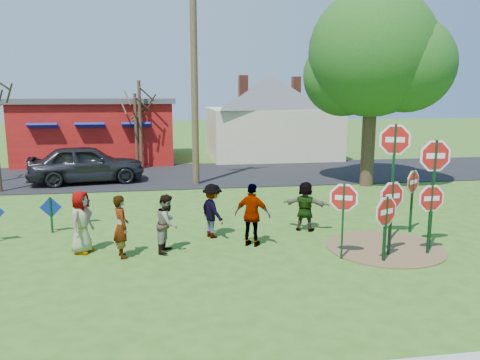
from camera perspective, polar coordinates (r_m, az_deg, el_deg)
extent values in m
plane|color=#325E1B|center=(13.33, -2.57, -7.89)|extent=(120.00, 120.00, 0.00)
cube|color=black|center=(24.47, -5.62, 0.66)|extent=(120.00, 7.50, 0.04)
cylinder|color=brown|center=(13.65, 17.25, -7.87)|extent=(3.20, 3.20, 0.03)
cube|color=maroon|center=(30.94, -16.70, 5.67)|extent=(9.00, 7.00, 3.60)
cube|color=#4C4C51|center=(30.85, -16.89, 9.27)|extent=(9.40, 7.40, 0.30)
cube|color=navy|center=(27.82, -22.86, 6.02)|extent=(1.60, 0.78, 0.45)
cube|color=navy|center=(27.34, -17.74, 6.28)|extent=(1.60, 0.78, 0.45)
cube|color=navy|center=(27.08, -12.48, 6.49)|extent=(1.60, 0.78, 0.45)
cube|color=beige|center=(31.45, 3.70, 5.80)|extent=(8.00, 7.00, 3.20)
pyramid|color=#4C4C51|center=(31.36, 3.78, 12.73)|extent=(9.40, 9.40, 2.20)
cube|color=brown|center=(29.97, 0.39, 11.32)|extent=(0.55, 0.55, 1.40)
cube|color=brown|center=(32.80, 6.85, 11.19)|extent=(0.55, 0.55, 1.40)
cube|color=#0F381A|center=(12.25, 12.41, -4.99)|extent=(0.07, 0.08, 1.98)
cylinder|color=white|center=(12.09, 12.53, -2.11)|extent=(0.91, 0.40, 0.98)
cylinder|color=#B71412|center=(12.09, 12.53, -2.11)|extent=(0.79, 0.35, 0.85)
cube|color=white|center=(12.09, 12.53, -2.11)|extent=(0.40, 0.17, 0.12)
cube|color=#0F381A|center=(13.84, 18.07, -0.50)|extent=(0.08, 0.09, 3.38)
cylinder|color=white|center=(13.66, 18.37, 4.69)|extent=(1.13, 0.38, 1.18)
cylinder|color=#B71412|center=(13.66, 18.37, 4.69)|extent=(0.97, 0.33, 1.01)
cube|color=white|center=(13.66, 18.37, 4.69)|extent=(0.49, 0.16, 0.15)
cylinder|color=gold|center=(13.66, 18.37, 4.69)|extent=(1.12, 0.37, 1.18)
cube|color=#0F381A|center=(13.56, 22.39, -1.79)|extent=(0.07, 0.08, 3.01)
cylinder|color=white|center=(13.39, 22.71, 2.75)|extent=(1.16, 0.10, 1.16)
cylinder|color=#B71412|center=(13.39, 22.71, 2.75)|extent=(1.00, 0.09, 1.00)
cube|color=white|center=(13.39, 22.71, 2.75)|extent=(0.51, 0.04, 0.14)
cube|color=#0F381A|center=(15.16, 20.20, -2.49)|extent=(0.08, 0.08, 1.93)
cylinder|color=white|center=(15.04, 20.34, -0.20)|extent=(0.80, 0.54, 0.95)
cylinder|color=#B71412|center=(15.04, 20.34, -0.20)|extent=(0.69, 0.47, 0.82)
cube|color=white|center=(15.04, 20.34, -0.20)|extent=(0.35, 0.24, 0.12)
cylinder|color=gold|center=(15.04, 20.34, -0.20)|extent=(0.80, 0.54, 0.95)
cube|color=#0F381A|center=(12.34, 17.26, -5.79)|extent=(0.08, 0.09, 1.69)
cylinder|color=white|center=(12.22, 17.38, -3.69)|extent=(0.95, 0.48, 1.05)
cylinder|color=#B71412|center=(12.22, 17.38, -3.69)|extent=(0.82, 0.42, 0.91)
cube|color=white|center=(12.22, 17.38, -3.69)|extent=(0.42, 0.21, 0.13)
cube|color=#0F381A|center=(13.28, 22.12, -4.54)|extent=(0.05, 0.07, 1.88)
cylinder|color=white|center=(13.15, 22.30, -2.08)|extent=(0.98, 0.03, 0.98)
cylinder|color=#B71412|center=(13.15, 22.30, -2.08)|extent=(0.85, 0.03, 0.84)
cube|color=white|center=(13.15, 22.30, -2.08)|extent=(0.43, 0.01, 0.12)
cylinder|color=gold|center=(13.15, 22.30, -2.08)|extent=(0.98, 0.03, 0.98)
cube|color=#0F381A|center=(12.81, 17.88, -4.56)|extent=(0.07, 0.08, 1.98)
cylinder|color=white|center=(12.67, 18.04, -1.88)|extent=(1.00, 0.28, 1.03)
cylinder|color=#B71412|center=(12.67, 18.04, -1.88)|extent=(0.87, 0.25, 0.89)
cube|color=white|center=(12.67, 18.04, -1.88)|extent=(0.44, 0.12, 0.13)
cube|color=#0F381A|center=(15.40, -22.01, -3.99)|extent=(0.05, 0.06, 1.11)
cube|color=navy|center=(15.34, -22.08, -3.11)|extent=(0.66, 0.03, 0.66)
cube|color=#0F381A|center=(16.10, -18.66, -3.25)|extent=(0.06, 0.07, 1.05)
cube|color=navy|center=(16.04, -18.72, -2.39)|extent=(0.57, 0.18, 0.59)
imported|color=#3E539B|center=(13.17, -18.77, -4.87)|extent=(0.80, 0.96, 1.69)
imported|color=#2B7860|center=(12.51, -14.28, -5.52)|extent=(0.56, 0.69, 1.65)
imported|color=brown|center=(12.71, -8.85, -5.23)|extent=(0.78, 0.90, 1.57)
imported|color=#2D2D31|center=(13.81, -3.38, -3.77)|extent=(0.96, 1.19, 1.61)
imported|color=#593262|center=(13.00, 1.53, -4.30)|extent=(1.12, 0.88, 1.77)
imported|color=#275930|center=(14.60, 7.96, -3.17)|extent=(1.49, 1.07, 1.56)
imported|color=#2D2D32|center=(23.16, -18.16, 1.90)|extent=(5.50, 2.85, 1.79)
cylinder|color=#4C3823|center=(21.51, -5.60, 12.63)|extent=(0.31, 0.31, 10.01)
cylinder|color=#382819|center=(22.10, 15.41, 5.44)|extent=(0.61, 0.61, 4.77)
sphere|color=#134713|center=(22.09, 15.88, 14.71)|extent=(5.63, 5.63, 5.63)
sphere|color=#134713|center=(22.04, 19.68, 13.10)|extent=(4.12, 4.12, 4.12)
sphere|color=#134713|center=(22.45, 12.50, 12.29)|extent=(3.68, 3.68, 3.68)
cylinder|color=#382819|center=(26.64, -12.54, 5.77)|extent=(0.18, 0.18, 4.19)
cylinder|color=#382819|center=(26.54, -12.05, 6.52)|extent=(0.18, 0.18, 4.88)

